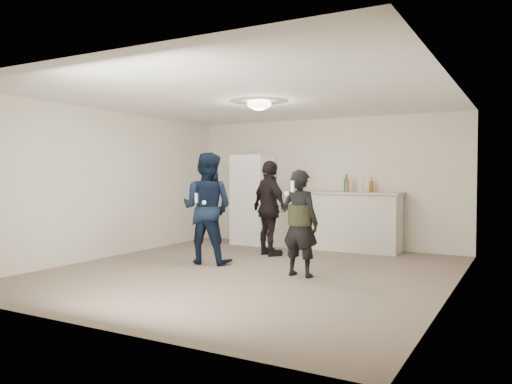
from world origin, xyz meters
The scene contains 21 objects.
floor centered at (0.00, 0.00, 0.00)m, with size 6.00×6.00×0.00m, color #6B5B4C.
ceiling centered at (0.00, 0.00, 2.50)m, with size 6.00×6.00×0.00m, color silver.
wall_back centered at (0.00, 3.00, 1.25)m, with size 6.00×6.00×0.00m, color beige.
wall_front centered at (0.00, -3.00, 1.25)m, with size 6.00×6.00×0.00m, color beige.
wall_left centered at (-2.75, 0.00, 1.25)m, with size 6.00×6.00×0.00m, color beige.
wall_right centered at (2.75, 0.00, 1.25)m, with size 6.00×6.00×0.00m, color beige.
counter centered at (0.24, 2.67, 0.53)m, with size 2.60×0.56×1.05m, color beige.
counter_top centered at (0.24, 2.67, 1.07)m, with size 2.68×0.64×0.04m, color #BFAA94.
fridge centered at (-1.39, 2.60, 0.90)m, with size 0.70×0.70×1.80m, color white.
fridge_handle centered at (-1.11, 2.23, 1.30)m, with size 0.02×0.02×0.60m, color #BCBCC0.
ceiling_dome centered at (0.00, 0.30, 2.45)m, with size 0.36×0.36×0.16m, color white.
shaker centered at (-0.57, 2.81, 1.18)m, with size 0.08×0.08×0.17m, color silver.
man centered at (-0.93, 0.27, 0.88)m, with size 0.85×0.66×1.75m, color #0D1E3A.
woman centered at (0.78, 0.05, 0.74)m, with size 0.54×0.35×1.48m, color black.
camo_shorts centered at (0.78, 0.05, 0.85)m, with size 0.34×0.34×0.28m, color #2D3417.
spectator centered at (-0.40, 1.43, 0.83)m, with size 0.97×0.40×1.65m, color black.
remote_man centered at (-0.93, -0.01, 1.05)m, with size 0.04×0.04×0.15m, color white.
nunchuk_man centered at (-0.81, 0.02, 0.98)m, with size 0.07×0.07×0.07m, color white.
remote_woman centered at (0.78, -0.20, 1.25)m, with size 0.04×0.04×0.15m, color white.
nunchuk_woman centered at (0.68, -0.17, 1.15)m, with size 0.07×0.07×0.07m, color white.
bottle_cluster centered at (0.52, 2.72, 1.20)m, with size 1.49×0.31×0.26m.
Camera 1 is at (3.55, -6.24, 1.41)m, focal length 35.00 mm.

